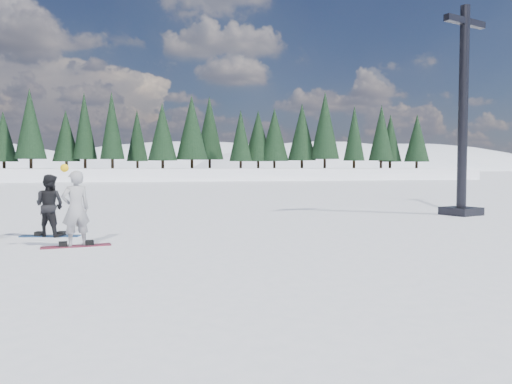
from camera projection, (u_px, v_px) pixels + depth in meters
ground at (94, 248)px, 11.04m from camera, size 420.00×420.00×0.00m
alpine_backdrop at (115, 207)px, 193.94m from camera, size 412.50×227.00×53.20m
lift_tower at (463, 131)px, 18.37m from camera, size 2.07×1.46×7.66m
snowboarder_woman at (75, 208)px, 11.19m from camera, size 0.74×0.64×1.87m
snowboarder_man at (50, 206)px, 12.83m from camera, size 0.97×0.89×1.61m
snowboard_woman at (76, 246)px, 11.24m from camera, size 1.53×0.53×0.03m
snowboard_man at (50, 236)px, 12.87m from camera, size 1.53×0.54×0.03m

